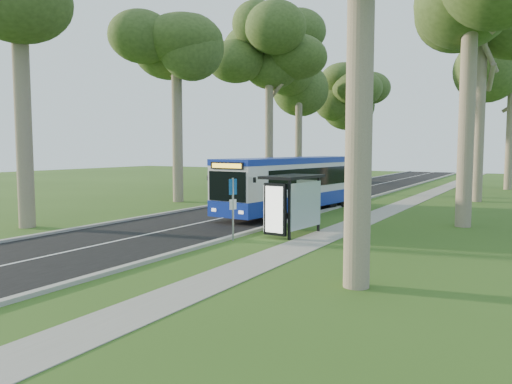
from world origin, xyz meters
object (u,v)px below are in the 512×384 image
(bus_stop_sign, at_px, (233,202))
(bus_shelter, at_px, (291,194))
(car_silver, at_px, (329,175))
(bus, at_px, (292,184))
(car_white, at_px, (278,181))
(litter_bin, at_px, (358,205))

(bus_stop_sign, distance_m, bus_shelter, 2.56)
(bus_stop_sign, bearing_deg, car_silver, 128.16)
(bus, xyz_separation_m, car_white, (-7.82, 13.37, -0.82))
(bus_stop_sign, relative_size, bus_shelter, 0.82)
(bus, relative_size, bus_stop_sign, 4.82)
(car_white, distance_m, car_silver, 11.16)
(litter_bin, relative_size, car_white, 0.20)
(bus_stop_sign, distance_m, car_silver, 34.62)
(bus, distance_m, car_silver, 25.69)
(bus_shelter, xyz_separation_m, car_silver, (-10.76, 31.25, -0.97))
(bus, height_order, bus_stop_sign, bus)
(car_white, bearing_deg, litter_bin, -40.35)
(car_silver, bearing_deg, bus_stop_sign, -80.66)
(car_silver, bearing_deg, litter_bin, -71.04)
(bus, distance_m, bus_stop_sign, 8.98)
(litter_bin, bearing_deg, car_silver, 115.19)
(bus_stop_sign, height_order, litter_bin, bus_stop_sign)
(bus, height_order, car_silver, bus)
(litter_bin, bearing_deg, car_white, 132.90)
(bus, height_order, bus_shelter, bus)
(bus, bearing_deg, bus_stop_sign, -73.03)
(bus_stop_sign, xyz_separation_m, car_white, (-9.54, 22.19, -0.76))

